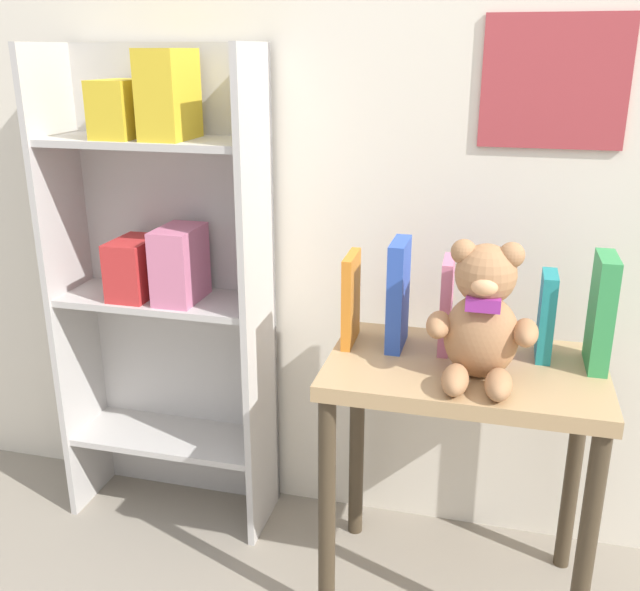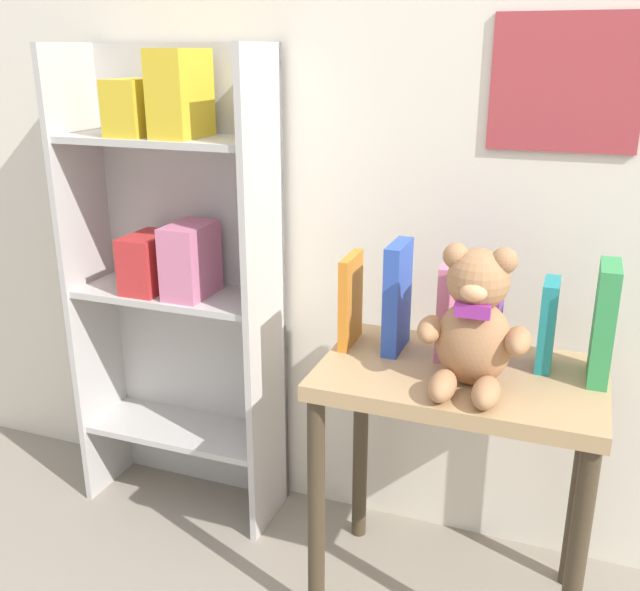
{
  "view_description": "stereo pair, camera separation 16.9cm",
  "coord_description": "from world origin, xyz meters",
  "px_view_note": "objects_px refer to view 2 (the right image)",
  "views": [
    {
      "loc": [
        0.1,
        -0.41,
        1.29
      ],
      "look_at": [
        -0.3,
        1.14,
        0.74
      ],
      "focal_mm": 40.0,
      "sensor_mm": 36.0,
      "label": 1
    },
    {
      "loc": [
        0.26,
        -0.36,
        1.29
      ],
      "look_at": [
        -0.3,
        1.14,
        0.74
      ],
      "focal_mm": 40.0,
      "sensor_mm": 36.0,
      "label": 2
    }
  ],
  "objects_px": {
    "book_standing_orange": "(351,300)",
    "book_standing_pink": "(446,309)",
    "display_table": "(458,415)",
    "teddy_bear": "(474,324)",
    "book_standing_green": "(604,323)",
    "bookshelf_side": "(179,262)",
    "book_standing_teal": "(548,325)",
    "book_standing_blue": "(397,297)",
    "book_standing_purple": "(495,321)"
  },
  "relations": [
    {
      "from": "display_table",
      "to": "book_standing_green",
      "type": "bearing_deg",
      "value": 12.75
    },
    {
      "from": "teddy_bear",
      "to": "book_standing_pink",
      "type": "relative_size",
      "value": 1.37
    },
    {
      "from": "book_standing_purple",
      "to": "book_standing_teal",
      "type": "relative_size",
      "value": 0.95
    },
    {
      "from": "bookshelf_side",
      "to": "book_standing_orange",
      "type": "relative_size",
      "value": 5.98
    },
    {
      "from": "display_table",
      "to": "book_standing_orange",
      "type": "distance_m",
      "value": 0.36
    },
    {
      "from": "bookshelf_side",
      "to": "book_standing_blue",
      "type": "height_order",
      "value": "bookshelf_side"
    },
    {
      "from": "bookshelf_side",
      "to": "teddy_bear",
      "type": "xyz_separation_m",
      "value": [
        0.85,
        -0.24,
        0.02
      ]
    },
    {
      "from": "bookshelf_side",
      "to": "display_table",
      "type": "bearing_deg",
      "value": -12.29
    },
    {
      "from": "book_standing_teal",
      "to": "book_standing_green",
      "type": "height_order",
      "value": "book_standing_green"
    },
    {
      "from": "book_standing_pink",
      "to": "book_standing_purple",
      "type": "height_order",
      "value": "book_standing_pink"
    },
    {
      "from": "book_standing_orange",
      "to": "book_standing_green",
      "type": "height_order",
      "value": "book_standing_green"
    },
    {
      "from": "book_standing_blue",
      "to": "book_standing_purple",
      "type": "height_order",
      "value": "book_standing_blue"
    },
    {
      "from": "bookshelf_side",
      "to": "book_standing_blue",
      "type": "xyz_separation_m",
      "value": [
        0.65,
        -0.11,
        0.01
      ]
    },
    {
      "from": "bookshelf_side",
      "to": "book_standing_purple",
      "type": "distance_m",
      "value": 0.88
    },
    {
      "from": "book_standing_purple",
      "to": "book_standing_orange",
      "type": "bearing_deg",
      "value": -177.53
    },
    {
      "from": "book_standing_pink",
      "to": "book_standing_orange",
      "type": "bearing_deg",
      "value": -178.08
    },
    {
      "from": "book_standing_pink",
      "to": "book_standing_green",
      "type": "height_order",
      "value": "book_standing_green"
    },
    {
      "from": "book_standing_orange",
      "to": "book_standing_blue",
      "type": "bearing_deg",
      "value": 0.55
    },
    {
      "from": "book_standing_blue",
      "to": "book_standing_green",
      "type": "relative_size",
      "value": 1.01
    },
    {
      "from": "bookshelf_side",
      "to": "book_standing_orange",
      "type": "height_order",
      "value": "bookshelf_side"
    },
    {
      "from": "bookshelf_side",
      "to": "book_standing_purple",
      "type": "relative_size",
      "value": 6.83
    },
    {
      "from": "book_standing_blue",
      "to": "book_standing_pink",
      "type": "distance_m",
      "value": 0.11
    },
    {
      "from": "book_standing_blue",
      "to": "book_standing_purple",
      "type": "bearing_deg",
      "value": 2.63
    },
    {
      "from": "display_table",
      "to": "book_standing_teal",
      "type": "bearing_deg",
      "value": 26.8
    },
    {
      "from": "display_table",
      "to": "book_standing_pink",
      "type": "relative_size",
      "value": 2.82
    },
    {
      "from": "book_standing_purple",
      "to": "book_standing_green",
      "type": "height_order",
      "value": "book_standing_green"
    },
    {
      "from": "teddy_bear",
      "to": "book_standing_orange",
      "type": "distance_m",
      "value": 0.34
    },
    {
      "from": "book_standing_green",
      "to": "book_standing_orange",
      "type": "bearing_deg",
      "value": 179.52
    },
    {
      "from": "book_standing_pink",
      "to": "book_standing_green",
      "type": "xyz_separation_m",
      "value": [
        0.34,
        -0.01,
        0.02
      ]
    },
    {
      "from": "book_standing_purple",
      "to": "book_standing_green",
      "type": "bearing_deg",
      "value": -3.09
    },
    {
      "from": "display_table",
      "to": "teddy_bear",
      "type": "height_order",
      "value": "teddy_bear"
    },
    {
      "from": "book_standing_orange",
      "to": "book_standing_purple",
      "type": "distance_m",
      "value": 0.34
    },
    {
      "from": "teddy_bear",
      "to": "book_standing_purple",
      "type": "relative_size",
      "value": 1.58
    },
    {
      "from": "teddy_bear",
      "to": "book_standing_orange",
      "type": "height_order",
      "value": "teddy_bear"
    },
    {
      "from": "teddy_bear",
      "to": "book_standing_green",
      "type": "height_order",
      "value": "teddy_bear"
    },
    {
      "from": "book_standing_orange",
      "to": "book_standing_blue",
      "type": "height_order",
      "value": "book_standing_blue"
    },
    {
      "from": "book_standing_green",
      "to": "book_standing_teal",
      "type": "bearing_deg",
      "value": 168.62
    },
    {
      "from": "book_standing_orange",
      "to": "book_standing_purple",
      "type": "xyz_separation_m",
      "value": [
        0.34,
        0.01,
        -0.01
      ]
    },
    {
      "from": "display_table",
      "to": "book_standing_pink",
      "type": "xyz_separation_m",
      "value": [
        -0.06,
        0.08,
        0.22
      ]
    },
    {
      "from": "teddy_bear",
      "to": "book_standing_purple",
      "type": "xyz_separation_m",
      "value": [
        0.03,
        0.14,
        -0.04
      ]
    },
    {
      "from": "book_standing_teal",
      "to": "book_standing_blue",
      "type": "bearing_deg",
      "value": -176.76
    },
    {
      "from": "book_standing_green",
      "to": "display_table",
      "type": "bearing_deg",
      "value": -167.75
    },
    {
      "from": "teddy_bear",
      "to": "book_standing_blue",
      "type": "distance_m",
      "value": 0.24
    },
    {
      "from": "bookshelf_side",
      "to": "book_standing_teal",
      "type": "distance_m",
      "value": 0.99
    },
    {
      "from": "bookshelf_side",
      "to": "book_standing_green",
      "type": "bearing_deg",
      "value": -5.97
    },
    {
      "from": "display_table",
      "to": "book_standing_pink",
      "type": "distance_m",
      "value": 0.24
    },
    {
      "from": "book_standing_orange",
      "to": "book_standing_pink",
      "type": "height_order",
      "value": "book_standing_pink"
    },
    {
      "from": "teddy_bear",
      "to": "book_standing_blue",
      "type": "bearing_deg",
      "value": 145.91
    },
    {
      "from": "teddy_bear",
      "to": "book_standing_pink",
      "type": "xyz_separation_m",
      "value": [
        -0.09,
        0.14,
        -0.03
      ]
    },
    {
      "from": "bookshelf_side",
      "to": "book_standing_orange",
      "type": "distance_m",
      "value": 0.55
    }
  ]
}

